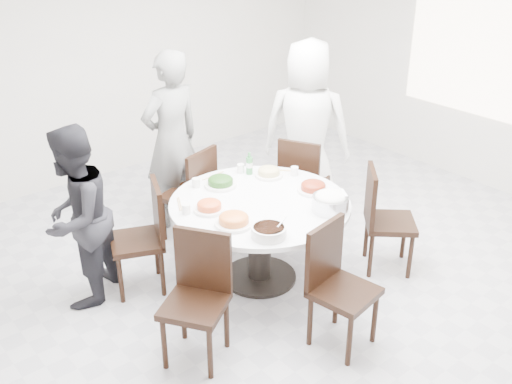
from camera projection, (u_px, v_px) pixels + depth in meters
floor at (287, 270)px, 5.37m from camera, size 6.00×6.00×0.01m
wall_back at (114, 55)px, 6.85m from camera, size 6.00×0.01×2.80m
wall_right at (496, 64)px, 6.48m from camera, size 0.01×6.00×2.80m
window at (496, 55)px, 6.43m from camera, size 0.04×2.20×1.40m
dining_table at (260, 241)px, 5.10m from camera, size 1.50×1.50×0.75m
chair_ne at (304, 180)px, 5.98m from camera, size 0.57×0.57×0.95m
chair_n at (187, 194)px, 5.70m from camera, size 0.53×0.53×0.95m
chair_nw at (137, 239)px, 4.93m from camera, size 0.55×0.55×0.95m
chair_sw at (194, 303)px, 4.14m from camera, size 0.58×0.58×0.95m
chair_s at (345, 290)px, 4.28m from camera, size 0.49×0.49×0.95m
chair_se at (390, 220)px, 5.22m from camera, size 0.59×0.59×0.95m
diner_right at (306, 130)px, 6.03m from camera, size 1.01×1.06×1.82m
diner_middle at (172, 140)px, 5.83m from camera, size 0.67×0.47×1.77m
diner_left at (76, 218)px, 4.68m from camera, size 0.92×0.90×1.50m
dish_greens at (220, 182)px, 5.19m from camera, size 0.28×0.28×0.07m
dish_pale at (269, 173)px, 5.38m from camera, size 0.25×0.25×0.07m
dish_orange at (209, 207)px, 4.77m from camera, size 0.25×0.25×0.07m
dish_redbrown at (313, 188)px, 5.09m from camera, size 0.27×0.27×0.07m
dish_tofu at (234, 220)px, 4.56m from camera, size 0.30×0.30×0.08m
rice_bowl at (330, 204)px, 4.76m from camera, size 0.29×0.29×0.13m
soup_bowl at (269, 232)px, 4.40m from camera, size 0.26×0.26×0.08m
beverage_bottle at (249, 163)px, 5.40m from camera, size 0.06×0.06×0.21m
tea_cups at (217, 172)px, 5.37m from camera, size 0.07×0.07×0.08m
chopsticks at (215, 175)px, 5.41m from camera, size 0.24×0.04×0.01m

